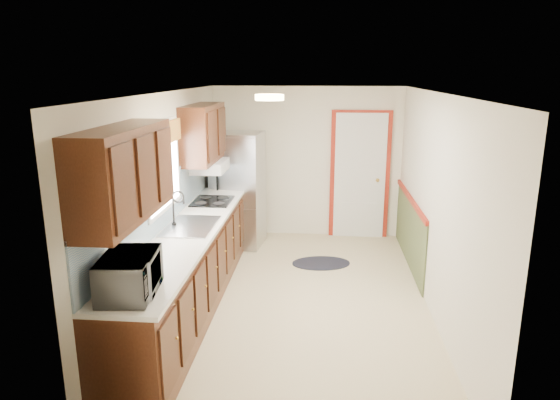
# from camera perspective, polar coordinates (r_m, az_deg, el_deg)

# --- Properties ---
(room_shell) EXTENTS (3.20, 5.20, 2.52)m
(room_shell) POSITION_cam_1_polar(r_m,az_deg,el_deg) (5.59, 2.13, -0.23)
(room_shell) COLOR beige
(room_shell) RESTS_ON ground
(kitchen_run) EXTENTS (0.63, 4.00, 2.20)m
(kitchen_run) POSITION_cam_1_polar(r_m,az_deg,el_deg) (5.62, -10.78, -4.55)
(kitchen_run) COLOR #38190C
(kitchen_run) RESTS_ON ground
(back_wall_trim) EXTENTS (1.12, 2.30, 2.08)m
(back_wall_trim) POSITION_cam_1_polar(r_m,az_deg,el_deg) (7.84, 10.23, 1.51)
(back_wall_trim) COLOR maroon
(back_wall_trim) RESTS_ON ground
(ceiling_fixture) EXTENTS (0.30, 0.30, 0.06)m
(ceiling_fixture) POSITION_cam_1_polar(r_m,az_deg,el_deg) (5.24, -1.21, 11.65)
(ceiling_fixture) COLOR #FFD88C
(ceiling_fixture) RESTS_ON room_shell
(microwave) EXTENTS (0.38, 0.61, 0.39)m
(microwave) POSITION_cam_1_polar(r_m,az_deg,el_deg) (4.03, -16.86, -7.75)
(microwave) COLOR white
(microwave) RESTS_ON kitchen_run
(refrigerator) EXTENTS (0.79, 0.76, 1.74)m
(refrigerator) POSITION_cam_1_polar(r_m,az_deg,el_deg) (7.64, -4.80, 1.22)
(refrigerator) COLOR #B7B7BC
(refrigerator) RESTS_ON ground
(rug) EXTENTS (0.89, 0.64, 0.01)m
(rug) POSITION_cam_1_polar(r_m,az_deg,el_deg) (7.08, 4.72, -7.20)
(rug) COLOR black
(rug) RESTS_ON ground
(cooktop) EXTENTS (0.50, 0.60, 0.02)m
(cooktop) POSITION_cam_1_polar(r_m,az_deg,el_deg) (6.67, -7.74, -0.13)
(cooktop) COLOR black
(cooktop) RESTS_ON kitchen_run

